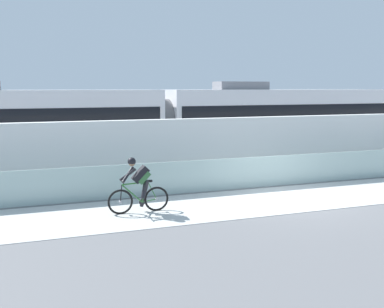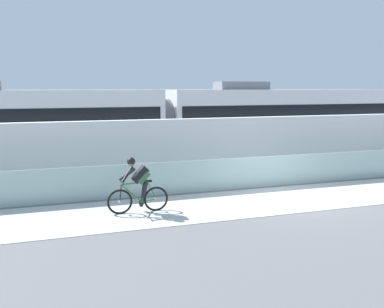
{
  "view_description": "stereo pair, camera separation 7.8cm",
  "coord_description": "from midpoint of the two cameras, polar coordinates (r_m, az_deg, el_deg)",
  "views": [
    {
      "loc": [
        -7.87,
        -12.39,
        3.56
      ],
      "look_at": [
        -2.59,
        2.35,
        1.25
      ],
      "focal_mm": 42.52,
      "sensor_mm": 36.0,
      "label": 1
    },
    {
      "loc": [
        -7.79,
        -12.41,
        3.56
      ],
      "look_at": [
        -2.59,
        2.35,
        1.25
      ],
      "focal_mm": 42.52,
      "sensor_mm": 36.0,
      "label": 2
    }
  ],
  "objects": [
    {
      "name": "tram_rail_near",
      "position": [
        20.43,
        3.43,
        -1.65
      ],
      "size": [
        32.0,
        0.08,
        0.01
      ],
      "primitive_type": "cube",
      "color": "#595654",
      "rests_on": "ground"
    },
    {
      "name": "tram",
      "position": [
        20.08,
        -3.56,
        3.61
      ],
      "size": [
        22.56,
        2.54,
        3.81
      ],
      "color": "silver",
      "rests_on": "ground"
    },
    {
      "name": "concrete_barrier_wall",
      "position": [
        18.01,
        6.52,
        0.79
      ],
      "size": [
        32.0,
        0.36,
        2.39
      ],
      "primitive_type": "cube",
      "color": "white",
      "rests_on": "ground"
    },
    {
      "name": "cyclist_on_bike",
      "position": [
        13.01,
        -6.6,
        -3.99
      ],
      "size": [
        1.77,
        0.58,
        1.61
      ],
      "color": "black",
      "rests_on": "ground"
    },
    {
      "name": "ground_plane",
      "position": [
        15.09,
        12.53,
        -5.45
      ],
      "size": [
        200.0,
        200.0,
        0.0
      ],
      "primitive_type": "plane",
      "color": "slate"
    },
    {
      "name": "bike_path_deck",
      "position": [
        15.09,
        12.54,
        -5.43
      ],
      "size": [
        32.0,
        3.2,
        0.01
      ],
      "primitive_type": "cube",
      "color": "beige",
      "rests_on": "ground"
    },
    {
      "name": "glass_parapet",
      "position": [
        16.53,
        9.21,
        -2.2
      ],
      "size": [
        32.0,
        0.05,
        1.1
      ],
      "primitive_type": "cube",
      "color": "#ADC6C1",
      "rests_on": "ground"
    },
    {
      "name": "tram_rail_far",
      "position": [
        21.74,
        1.96,
        -1.03
      ],
      "size": [
        32.0,
        0.08,
        0.01
      ],
      "primitive_type": "cube",
      "color": "#595654",
      "rests_on": "ground"
    }
  ]
}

